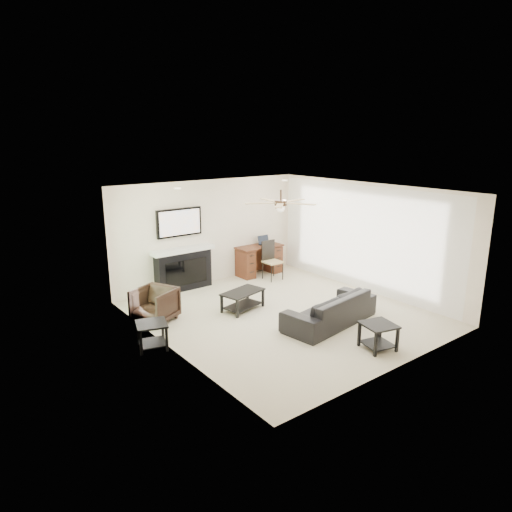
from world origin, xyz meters
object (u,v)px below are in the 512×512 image
at_px(coffee_table, 243,300).
at_px(fireplace_unit, 183,250).
at_px(desk, 259,260).
at_px(armchair, 155,305).
at_px(sofa, 330,309).

relative_size(coffee_table, fireplace_unit, 0.47).
bearing_deg(desk, coffee_table, -135.57).
bearing_deg(armchair, fireplace_unit, 109.04).
distance_m(coffee_table, desk, 2.55).
bearing_deg(armchair, coffee_table, 46.97).
distance_m(sofa, fireplace_unit, 3.75).
distance_m(fireplace_unit, desk, 2.22).
bearing_deg(sofa, fireplace_unit, -78.48).
bearing_deg(coffee_table, sofa, -74.09).
bearing_deg(desk, sofa, -105.16).
bearing_deg(coffee_table, desk, 30.99).
bearing_deg(fireplace_unit, desk, -2.65).
bearing_deg(sofa, coffee_table, -68.58).
bearing_deg(coffee_table, fireplace_unit, 86.51).
bearing_deg(coffee_table, armchair, 148.63).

